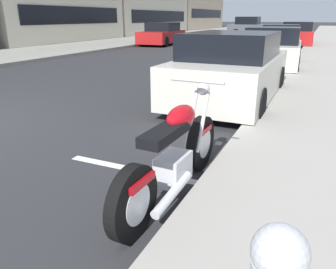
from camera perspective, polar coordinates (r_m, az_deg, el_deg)
name	(u,v)px	position (r m, az deg, el deg)	size (l,w,h in m)	color
sidewalk_far_curb	(67,49)	(20.13, -17.00, 14.01)	(120.00, 5.00, 0.14)	gray
parking_stall_stripe	(148,172)	(3.99, -3.50, -6.56)	(0.12, 2.20, 0.01)	silver
parked_motorcycle	(175,157)	(3.34, 1.14, -3.84)	(2.19, 0.62, 1.12)	black
parked_car_second_in_row	(232,69)	(7.38, 10.96, 11.03)	(4.22, 1.88, 1.47)	beige
parked_car_behind_motorcycle	(272,49)	(12.77, 17.61, 13.85)	(4.15, 2.10, 1.43)	beige
parked_car_across_street	(280,40)	(18.52, 18.83, 15.24)	(4.27, 2.10, 1.40)	silver
parked_car_mid_block	(297,34)	(23.70, 21.35, 15.81)	(4.73, 2.15, 1.48)	#AD1919
crossing_truck	(256,28)	(32.13, 14.92, 17.40)	(1.97, 5.16, 1.79)	#4C5156
car_opposite_curb	(162,34)	(22.96, -0.98, 16.92)	(4.75, 2.15, 1.42)	#AD1919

